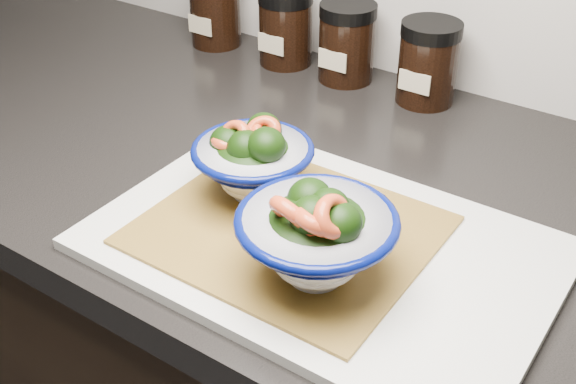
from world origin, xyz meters
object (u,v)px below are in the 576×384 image
Objects in this scene: spice_jar_b at (286,27)px; spice_jar_d at (428,63)px; bowl_left at (253,160)px; spice_jar_c at (347,42)px; cutting_board at (322,246)px; bowl_right at (317,236)px; spice_jar_a at (215,10)px.

spice_jar_d is (0.23, 0.00, 0.00)m from spice_jar_b.
bowl_left is 0.35m from spice_jar_c.
spice_jar_b and spice_jar_c have the same top height.
bowl_right is (0.03, -0.05, 0.06)m from cutting_board.
bowl_left is at bearing 166.30° from cutting_board.
spice_jar_d is (0.13, 0.00, 0.00)m from spice_jar_c.
spice_jar_c is at bearing 0.00° from spice_jar_a.
cutting_board is 0.47m from spice_jar_b.
bowl_right is 1.31× the size of spice_jar_d.
bowl_left is at bearing -60.74° from spice_jar_b.
cutting_board is 3.98× the size of spice_jar_d.
spice_jar_d is at bearing 101.70° from bowl_right.
spice_jar_a is 0.24m from spice_jar_c.
spice_jar_c reaches higher than bowl_left.
spice_jar_d reaches higher than bowl_left.
spice_jar_a is 1.00× the size of spice_jar_b.
bowl_right is at bearing -78.30° from spice_jar_d.
bowl_right is at bearing -62.92° from spice_jar_c.
spice_jar_b reaches higher than bowl_left.
cutting_board is at bearing -51.09° from spice_jar_b.
spice_jar_c is at bearing 103.85° from bowl_left.
spice_jar_c is at bearing 0.00° from spice_jar_b.
spice_jar_b and spice_jar_d have the same top height.
spice_jar_d is at bearing 0.00° from spice_jar_c.
bowl_right reaches higher than cutting_board.
bowl_right reaches higher than spice_jar_d.
spice_jar_b is (-0.32, 0.42, -0.01)m from bowl_right.
cutting_board is 3.98× the size of spice_jar_a.
bowl_right is at bearing -52.55° from spice_jar_b.
bowl_left is 1.15× the size of spice_jar_a.
spice_jar_b is at bearing 119.26° from bowl_left.
spice_jar_a and spice_jar_c have the same top height.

